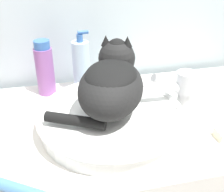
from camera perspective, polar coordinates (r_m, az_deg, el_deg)
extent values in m
cylinder|color=white|center=(0.80, -0.20, -4.88)|extent=(0.39, 0.39, 0.05)
torus|color=white|center=(0.78, -0.20, -3.39)|extent=(0.41, 0.41, 0.02)
ellipsoid|color=black|center=(0.75, -0.21, 1.59)|extent=(0.25, 0.30, 0.13)
ellipsoid|color=black|center=(0.73, -0.22, 4.15)|extent=(0.20, 0.23, 0.06)
sphere|color=black|center=(0.82, 0.97, 7.62)|extent=(0.11, 0.11, 0.11)
sphere|color=black|center=(0.81, 0.99, 9.57)|extent=(0.06, 0.06, 0.06)
cone|color=black|center=(0.80, 3.15, 11.00)|extent=(0.03, 0.03, 0.03)
cone|color=black|center=(0.80, -1.12, 11.23)|extent=(0.03, 0.03, 0.03)
cylinder|color=black|center=(0.72, -7.50, -4.95)|extent=(0.15, 0.10, 0.03)
cylinder|color=silver|center=(0.89, 14.35, -1.10)|extent=(0.04, 0.04, 0.07)
cylinder|color=silver|center=(0.83, 11.68, 2.24)|extent=(0.13, 0.04, 0.09)
cylinder|color=silver|center=(0.86, 14.90, 2.74)|extent=(0.06, 0.06, 0.06)
cylinder|color=silver|center=(0.98, -6.26, 6.00)|extent=(0.06, 0.06, 0.18)
cylinder|color=#3866AD|center=(0.94, -6.59, 11.60)|extent=(0.02, 0.02, 0.02)
cylinder|color=#3866AD|center=(0.94, -5.93, 12.74)|extent=(0.04, 0.01, 0.01)
cylinder|color=#93569E|center=(0.98, -13.42, 4.86)|extent=(0.06, 0.06, 0.16)
cylinder|color=#3866AD|center=(0.94, -14.09, 10.11)|extent=(0.05, 0.05, 0.03)
cylinder|color=silver|center=(1.02, 1.14, 4.54)|extent=(0.05, 0.05, 0.09)
sphere|color=white|center=(1.00, 1.17, 7.53)|extent=(0.04, 0.04, 0.04)
cylinder|color=#4C7FB2|center=(0.65, -17.75, -17.83)|extent=(0.13, 0.10, 0.03)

